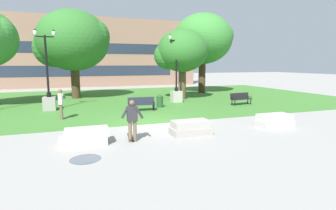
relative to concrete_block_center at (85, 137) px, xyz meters
name	(u,v)px	position (x,y,z in m)	size (l,w,h in m)	color
ground_plane	(154,124)	(3.55, 2.54, -0.31)	(140.00, 140.00, 0.00)	gray
grass_lawn	(122,100)	(3.55, 12.54, -0.30)	(40.00, 20.00, 0.02)	#3D752D
concrete_block_center	(85,137)	(0.00, 0.00, 0.00)	(1.88, 0.90, 0.64)	#B2ADA3
concrete_block_left	(191,128)	(4.53, -0.04, 0.00)	(1.80, 0.90, 0.64)	#9E9991
concrete_block_right	(274,121)	(9.11, -0.09, 0.00)	(1.80, 0.90, 0.64)	#BCB7B2
person_skateboarder	(132,119)	(1.84, -0.27, 0.66)	(0.88, 0.37, 1.71)	brown
skateboard	(130,137)	(1.82, 0.10, -0.22)	(0.32, 1.04, 0.14)	black
puddle	(85,159)	(-0.05, -1.70, -0.30)	(1.03, 1.03, 0.01)	#47515B
park_bench_near_left	(241,98)	(11.69, 6.52, 0.23)	(1.86, 0.77, 0.90)	black
park_bench_near_right	(142,103)	(3.86, 6.47, 0.23)	(1.83, 0.65, 0.90)	#1E232D
lamp_post_center	(176,89)	(7.55, 9.56, 0.81)	(1.32, 0.80, 5.47)	#ADA89E
lamp_post_right	(49,94)	(-1.99, 8.77, 0.79)	(1.32, 0.80, 5.38)	gray
tree_near_left	(72,41)	(-0.33, 14.79, 4.81)	(6.59, 6.27, 7.84)	#42301E
tree_far_left	(182,51)	(8.65, 11.10, 3.90)	(4.61, 4.39, 6.13)	brown
tree_near_right	(202,40)	(12.64, 15.22, 5.37)	(6.54, 6.23, 8.39)	#42301E
trash_bin	(160,101)	(5.45, 7.44, 0.20)	(0.49, 0.49, 0.96)	#234C28
person_bystander_near_lawn	(61,102)	(-1.09, 5.33, 0.68)	(0.30, 0.68, 1.71)	brown
building_facade_distant	(89,52)	(1.63, 27.04, 4.36)	(30.69, 1.03, 9.35)	#8E6B56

